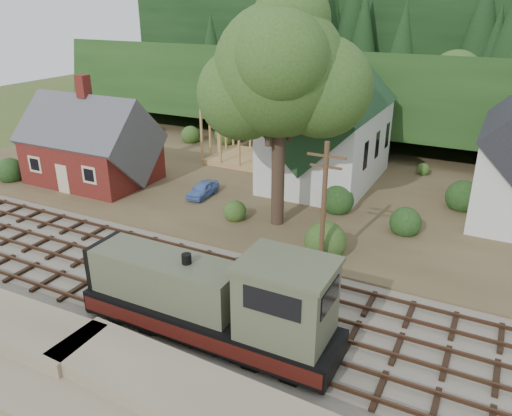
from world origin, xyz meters
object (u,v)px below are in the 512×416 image
at_px(car_blue, 203,189).
at_px(locomotive, 216,302).
at_px(patio_set, 84,165).
at_px(car_green, 41,168).

bearing_deg(car_blue, locomotive, -57.63).
bearing_deg(patio_set, locomotive, -30.91).
bearing_deg(car_blue, patio_set, -163.02).
bearing_deg(car_green, patio_set, -76.02).
xyz_separation_m(locomotive, patio_set, (-19.66, 11.77, 0.30)).
bearing_deg(locomotive, patio_set, 149.09).
height_order(car_blue, car_green, car_blue).
bearing_deg(locomotive, car_green, 153.75).
bearing_deg(car_green, locomotive, -91.83).
xyz_separation_m(locomotive, car_green, (-26.38, 13.01, -1.31)).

